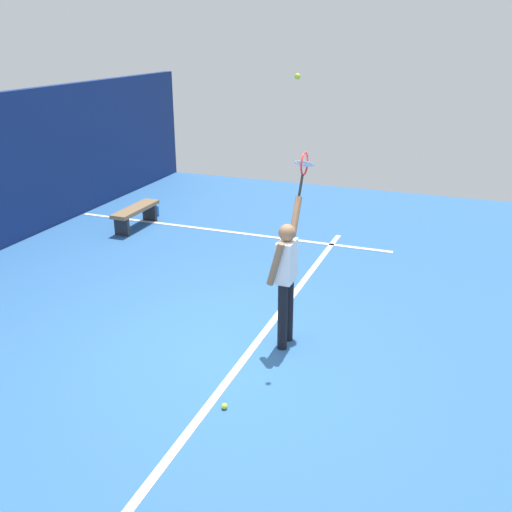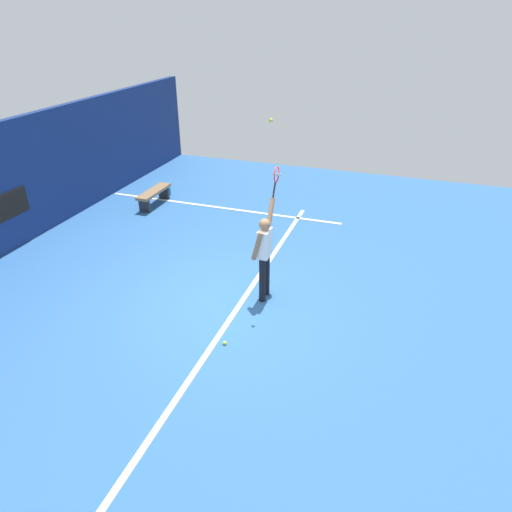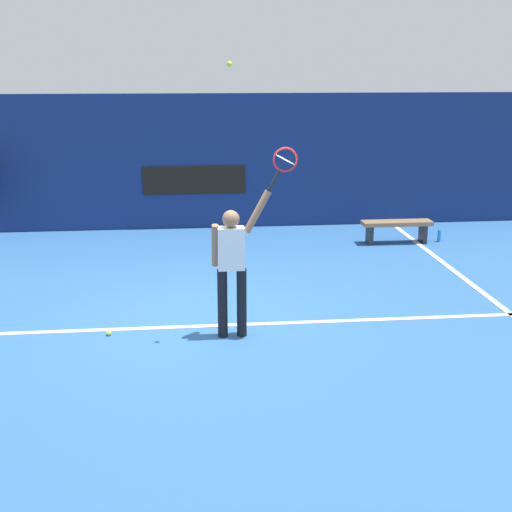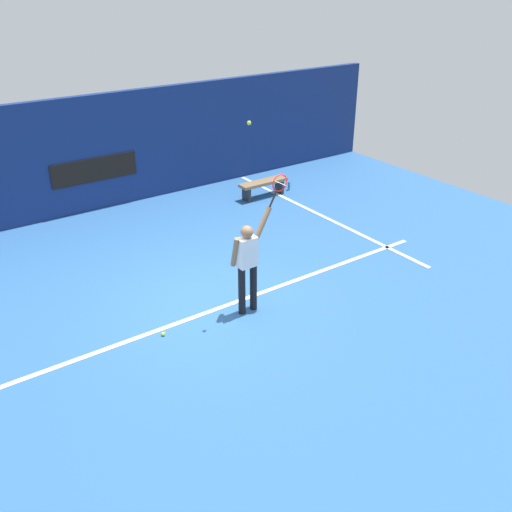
% 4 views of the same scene
% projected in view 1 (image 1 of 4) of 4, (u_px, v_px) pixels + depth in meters
% --- Properties ---
extents(ground_plane, '(18.00, 18.00, 0.00)m').
position_uv_depth(ground_plane, '(228.00, 348.00, 7.74)').
color(ground_plane, '#2D609E').
extents(court_baseline, '(10.00, 0.10, 0.01)m').
position_uv_depth(court_baseline, '(250.00, 352.00, 7.64)').
color(court_baseline, white).
rests_on(court_baseline, ground_plane).
extents(court_sideline, '(0.10, 7.00, 0.01)m').
position_uv_depth(court_sideline, '(224.00, 231.00, 12.26)').
color(court_sideline, white).
rests_on(court_sideline, ground_plane).
extents(tennis_player, '(0.76, 0.31, 1.94)m').
position_uv_depth(tennis_player, '(286.00, 274.00, 7.50)').
color(tennis_player, black).
rests_on(tennis_player, ground_plane).
extents(tennis_racket, '(0.44, 0.27, 0.61)m').
position_uv_depth(tennis_racket, '(304.00, 166.00, 7.62)').
color(tennis_racket, black).
extents(tennis_ball, '(0.07, 0.07, 0.07)m').
position_uv_depth(tennis_ball, '(298.00, 76.00, 6.58)').
color(tennis_ball, '#CCE033').
extents(court_bench, '(1.40, 0.36, 0.45)m').
position_uv_depth(court_bench, '(136.00, 212.00, 12.40)').
color(court_bench, olive).
rests_on(court_bench, ground_plane).
extents(water_bottle, '(0.07, 0.07, 0.24)m').
position_uv_depth(water_bottle, '(158.00, 211.00, 13.25)').
color(water_bottle, '#338CD8').
rests_on(water_bottle, ground_plane).
extents(spare_ball, '(0.07, 0.07, 0.07)m').
position_uv_depth(spare_ball, '(224.00, 406.00, 6.49)').
color(spare_ball, '#CCE033').
rests_on(spare_ball, ground_plane).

